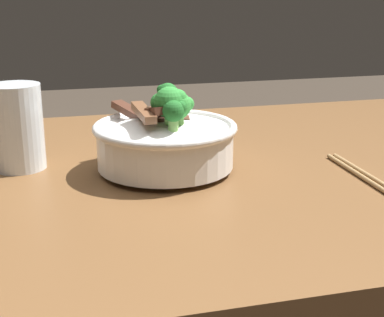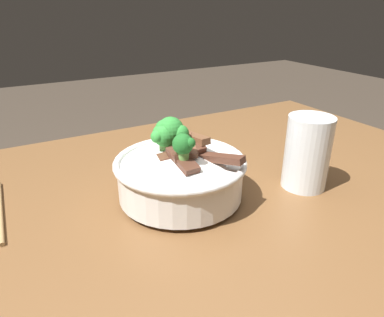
% 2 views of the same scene
% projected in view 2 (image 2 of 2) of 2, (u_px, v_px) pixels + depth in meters
% --- Properties ---
extents(dining_table, '(1.28, 0.81, 0.77)m').
position_uv_depth(dining_table, '(177.00, 248.00, 0.63)').
color(dining_table, brown).
rests_on(dining_table, ground).
extents(rice_bowl, '(0.22, 0.22, 0.14)m').
position_uv_depth(rice_bowl, '(180.00, 172.00, 0.58)').
color(rice_bowl, white).
rests_on(rice_bowl, dining_table).
extents(drinking_glass, '(0.08, 0.08, 0.13)m').
position_uv_depth(drinking_glass, '(307.00, 157.00, 0.62)').
color(drinking_glass, white).
rests_on(drinking_glass, dining_table).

